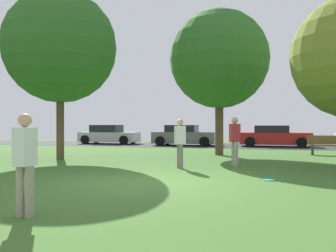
{
  "coord_description": "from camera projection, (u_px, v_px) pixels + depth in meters",
  "views": [
    {
      "loc": [
        2.95,
        -8.46,
        1.41
      ],
      "look_at": [
        0.0,
        2.18,
        1.37
      ],
      "focal_mm": 39.32,
      "sensor_mm": 36.0,
      "label": 1
    }
  ],
  "objects": [
    {
      "name": "park_bench",
      "position": [
        326.0,
        145.0,
        16.91
      ],
      "size": [
        1.6,
        0.45,
        0.9
      ],
      "rotation": [
        0.0,
        0.0,
        3.14
      ],
      "color": "brown",
      "rests_on": "ground_plane"
    },
    {
      "name": "parked_car_grey",
      "position": [
        184.0,
        136.0,
        24.73
      ],
      "size": [
        4.21,
        2.02,
        1.37
      ],
      "color": "slate",
      "rests_on": "ground_plane"
    },
    {
      "name": "person_thrower",
      "position": [
        180.0,
        141.0,
        11.8
      ],
      "size": [
        0.39,
        0.36,
        1.58
      ],
      "rotation": [
        0.0,
        0.0,
        0.59
      ],
      "color": "slate",
      "rests_on": "ground_plane"
    },
    {
      "name": "parked_car_red",
      "position": [
        274.0,
        137.0,
        23.53
      ],
      "size": [
        4.38,
        2.03,
        1.35
      ],
      "color": "#B21E1E",
      "rests_on": "ground_plane"
    },
    {
      "name": "person_bystander",
      "position": [
        25.0,
        160.0,
        5.59
      ],
      "size": [
        0.3,
        0.33,
        1.58
      ],
      "rotation": [
        0.0,
        0.0,
        1.54
      ],
      "color": "gray",
      "rests_on": "ground_plane"
    },
    {
      "name": "oak_tree_center",
      "position": [
        60.0,
        47.0,
        14.92
      ],
      "size": [
        4.56,
        4.56,
        6.86
      ],
      "color": "brown",
      "rests_on": "ground_plane"
    },
    {
      "name": "oak_tree_left",
      "position": [
        219.0,
        59.0,
        16.99
      ],
      "size": [
        4.56,
        4.56,
        6.73
      ],
      "color": "brown",
      "rests_on": "ground_plane"
    },
    {
      "name": "road_strip",
      "position": [
        224.0,
        146.0,
        24.37
      ],
      "size": [
        44.0,
        6.4,
        0.01
      ],
      "primitive_type": "cube",
      "color": "#28282B",
      "rests_on": "ground_plane"
    },
    {
      "name": "frisbee_disc",
      "position": [
        269.0,
        180.0,
        9.23
      ],
      "size": [
        0.27,
        0.27,
        0.03
      ],
      "primitive_type": "cylinder",
      "color": "#2DB2E0",
      "rests_on": "ground_plane"
    },
    {
      "name": "ground_plane",
      "position": [
        144.0,
        182.0,
        8.95
      ],
      "size": [
        44.0,
        44.0,
        0.0
      ],
      "primitive_type": "plane",
      "color": "#3D6628"
    },
    {
      "name": "person_catcher",
      "position": [
        235.0,
        139.0,
        12.42
      ],
      "size": [
        0.39,
        0.36,
        1.66
      ],
      "rotation": [
        0.0,
        0.0,
        -2.55
      ],
      "color": "gray",
      "rests_on": "ground_plane"
    },
    {
      "name": "parked_car_silver",
      "position": [
        109.0,
        135.0,
        26.96
      ],
      "size": [
        4.29,
        1.96,
        1.38
      ],
      "color": "#B7B7BC",
      "rests_on": "ground_plane"
    }
  ]
}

